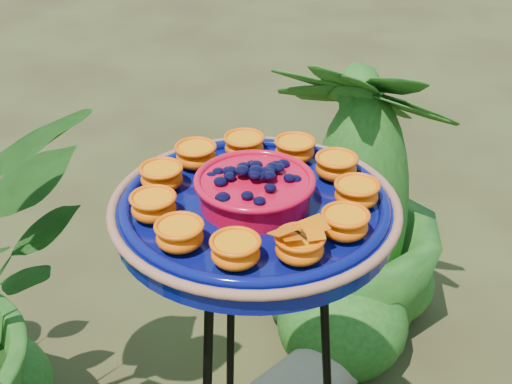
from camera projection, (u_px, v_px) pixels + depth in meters
tripod_stand at (255, 379)px, 1.36m from camera, size 0.35×0.36×0.90m
feeder_dish at (255, 205)px, 1.16m from camera, size 0.48×0.48×0.11m
shrub_back_right at (359, 200)px, 2.08m from camera, size 0.73×0.73×0.92m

